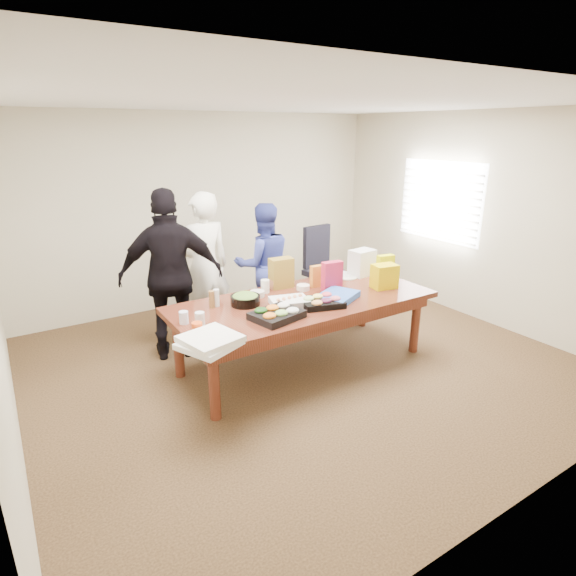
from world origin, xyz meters
TOP-DOWN VIEW (x-y plane):
  - floor at (0.00, 0.00)m, footprint 5.50×5.00m
  - ceiling at (0.00, 0.00)m, footprint 5.50×5.00m
  - wall_back at (0.00, 2.50)m, footprint 5.50×0.04m
  - wall_front at (0.00, -2.50)m, footprint 5.50×0.04m
  - wall_right at (2.75, 0.00)m, footprint 0.04×5.00m
  - window_panel at (2.72, 0.60)m, footprint 0.03×1.40m
  - window_blinds at (2.68, 0.60)m, footprint 0.04×1.36m
  - conference_table at (0.00, 0.00)m, footprint 2.80×1.20m
  - office_chair at (1.26, 1.29)m, footprint 0.62×0.62m
  - person_center at (-0.60, 1.23)m, footprint 0.68×0.47m
  - person_right at (0.24, 1.27)m, footprint 0.89×0.77m
  - person_left at (-1.10, 0.94)m, footprint 1.20×0.77m
  - veggie_tray at (-0.51, -0.30)m, footprint 0.53×0.45m
  - fruit_tray at (0.05, -0.25)m, footprint 0.49×0.43m
  - sheet_cake at (-0.22, -0.06)m, footprint 0.44×0.38m
  - salad_bowl at (-0.59, 0.19)m, footprint 0.35×0.35m
  - chip_bag_blue at (0.30, -0.20)m, footprint 0.54×0.49m
  - chip_bag_red at (0.43, 0.07)m, footprint 0.24×0.12m
  - chip_bag_yellow at (1.18, 0.03)m, footprint 0.22×0.11m
  - chip_bag_orange at (0.37, 0.27)m, footprint 0.16×0.09m
  - mayo_jar at (-0.23, 0.41)m, footprint 0.10×0.10m
  - mustard_bottle at (-0.00, 0.43)m, footprint 0.08×0.08m
  - dressing_bottle at (-0.92, 0.30)m, footprint 0.06×0.06m
  - ranch_bottle at (-0.86, 0.31)m, footprint 0.07×0.07m
  - banana_bunch at (0.57, 0.31)m, footprint 0.28×0.20m
  - bread_loaf at (0.01, 0.46)m, footprint 0.28×0.14m
  - kraft_bag at (0.01, 0.47)m, footprint 0.28×0.18m
  - red_cup at (-1.30, -0.27)m, footprint 0.11×0.11m
  - clear_cup_a at (-1.19, -0.05)m, footprint 0.09×0.09m
  - clear_cup_b at (-1.30, 0.06)m, footprint 0.09×0.09m
  - pizza_box_lower at (-1.30, -0.52)m, footprint 0.56×0.56m
  - pizza_box_upper at (-1.29, -0.53)m, footprint 0.51×0.51m
  - plate_a at (0.88, 0.34)m, footprint 0.29×0.29m
  - plate_b at (0.88, 0.48)m, footprint 0.28×0.28m
  - dip_bowl_a at (0.17, 0.26)m, footprint 0.16×0.16m
  - dip_bowl_b at (-0.37, 0.34)m, footprint 0.17×0.17m
  - grocery_bag_white at (1.10, 0.34)m, footprint 0.32×0.25m
  - grocery_bag_yellow at (0.99, -0.17)m, footprint 0.30×0.23m

SIDE VIEW (x-z plane):
  - floor at x=0.00m, z-range -0.02..0.00m
  - conference_table at x=0.00m, z-range 0.00..0.75m
  - office_chair at x=1.26m, z-range 0.00..1.11m
  - plate_a at x=0.88m, z-range 0.75..0.76m
  - plate_b at x=0.88m, z-range 0.75..0.77m
  - pizza_box_lower at x=-1.30m, z-range 0.75..0.80m
  - dip_bowl_a at x=0.17m, z-range 0.75..0.81m
  - fruit_tray at x=0.05m, z-range 0.75..0.81m
  - dip_bowl_b at x=-0.37m, z-range 0.75..0.81m
  - sheet_cake at x=-0.22m, z-range 0.75..0.82m
  - chip_bag_blue at x=0.30m, z-range 0.75..0.82m
  - veggie_tray at x=-0.51m, z-range 0.75..0.82m
  - banana_bunch at x=0.57m, z-range 0.75..0.84m
  - person_right at x=0.24m, z-range 0.00..1.59m
  - salad_bowl at x=-0.59m, z-range 0.75..0.85m
  - bread_loaf at x=0.01m, z-range 0.75..0.86m
  - clear_cup_b at x=-1.30m, z-range 0.75..0.87m
  - clear_cup_a at x=-1.19m, z-range 0.75..0.87m
  - red_cup at x=-1.30m, z-range 0.75..0.88m
  - pizza_box_upper at x=-1.29m, z-range 0.80..0.85m
  - mayo_jar at x=-0.23m, z-range 0.75..0.90m
  - dressing_bottle at x=-0.92m, z-range 0.75..0.93m
  - ranch_bottle at x=-0.86m, z-range 0.75..0.93m
  - mustard_bottle at x=0.00m, z-range 0.75..0.93m
  - chip_bag_orange at x=0.37m, z-range 0.75..1.00m
  - grocery_bag_yellow at x=0.99m, z-range 0.75..1.02m
  - person_center at x=-0.60m, z-range 0.00..1.79m
  - chip_bag_yellow at x=1.18m, z-range 0.75..1.06m
  - grocery_bag_white at x=1.10m, z-range 0.75..1.07m
  - chip_bag_red at x=0.43m, z-range 0.75..1.08m
  - kraft_bag at x=0.01m, z-range 0.75..1.09m
  - person_left at x=-1.10m, z-range 0.00..1.89m
  - wall_back at x=0.00m, z-range 0.00..2.70m
  - wall_front at x=0.00m, z-range 0.00..2.70m
  - wall_right at x=2.75m, z-range 0.00..2.70m
  - window_panel at x=2.72m, z-range 0.95..2.05m
  - window_blinds at x=2.68m, z-range 1.00..2.00m
  - ceiling at x=0.00m, z-range 2.70..2.72m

